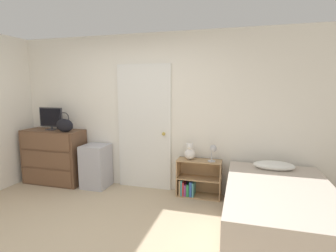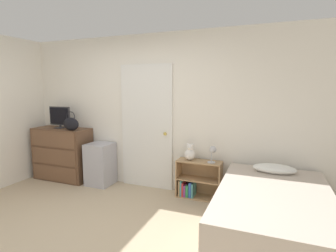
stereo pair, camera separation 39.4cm
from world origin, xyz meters
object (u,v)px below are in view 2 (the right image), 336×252
(bookshelf, at_px, (196,182))
(teddy_bear, at_px, (190,153))
(handbag, at_px, (71,124))
(tv, at_px, (60,117))
(bed, at_px, (273,216))
(dresser, at_px, (63,154))
(desk_lamp, at_px, (213,151))
(storage_bin, at_px, (100,164))

(bookshelf, height_order, teddy_bear, teddy_bear)
(handbag, xyz_separation_m, bookshelf, (2.17, 0.23, -0.83))
(tv, height_order, bed, tv)
(dresser, bearing_deg, bookshelf, 2.26)
(handbag, bearing_deg, desk_lamp, 4.28)
(bookshelf, bearing_deg, teddy_bear, -175.26)
(dresser, relative_size, teddy_bear, 4.05)
(storage_bin, relative_size, bed, 0.37)
(teddy_bear, bearing_deg, tv, -178.36)
(tv, relative_size, handbag, 1.36)
(storage_bin, height_order, teddy_bear, teddy_bear)
(handbag, distance_m, bookshelf, 2.33)
(desk_lamp, bearing_deg, dresser, -178.94)
(tv, height_order, handbag, tv)
(handbag, relative_size, bed, 0.17)
(dresser, height_order, teddy_bear, dresser)
(dresser, distance_m, teddy_bear, 2.44)
(dresser, relative_size, bed, 0.54)
(dresser, relative_size, storage_bin, 1.45)
(teddy_bear, height_order, desk_lamp, teddy_bear)
(desk_lamp, relative_size, bed, 0.13)
(tv, height_order, storage_bin, tv)
(dresser, relative_size, desk_lamp, 4.10)
(storage_bin, xyz_separation_m, bookshelf, (1.70, 0.08, -0.12))
(dresser, bearing_deg, teddy_bear, 2.16)
(bookshelf, bearing_deg, dresser, -177.74)
(handbag, height_order, desk_lamp, handbag)
(handbag, height_order, teddy_bear, handbag)
(dresser, height_order, bookshelf, dresser)
(bookshelf, bearing_deg, handbag, -173.95)
(teddy_bear, bearing_deg, desk_lamp, -6.36)
(tv, height_order, bookshelf, tv)
(storage_bin, xyz_separation_m, teddy_bear, (1.61, 0.07, 0.33))
(handbag, xyz_separation_m, desk_lamp, (2.43, 0.18, -0.31))
(storage_bin, relative_size, teddy_bear, 2.79)
(tv, xyz_separation_m, desk_lamp, (2.82, 0.03, -0.40))
(dresser, distance_m, bookshelf, 2.53)
(tv, height_order, teddy_bear, tv)
(bookshelf, relative_size, bed, 0.35)
(handbag, height_order, storage_bin, handbag)
(dresser, bearing_deg, handbag, -20.39)
(handbag, bearing_deg, teddy_bear, 6.11)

